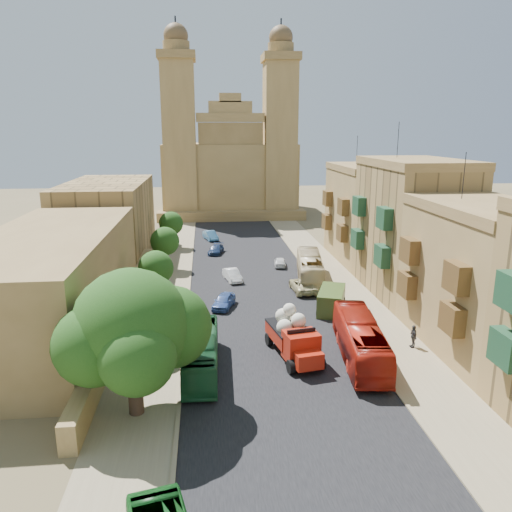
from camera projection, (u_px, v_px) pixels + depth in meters
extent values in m
plane|color=brown|center=(305.00, 443.00, 27.10)|extent=(260.00, 260.00, 0.00)
cube|color=black|center=(252.00, 282.00, 56.04)|extent=(14.00, 140.00, 0.01)
cube|color=#847557|center=(335.00, 279.00, 56.99)|extent=(5.00, 140.00, 0.01)
cube|color=#847557|center=(167.00, 284.00, 55.10)|extent=(5.00, 140.00, 0.01)
cube|color=#847557|center=(313.00, 279.00, 56.73)|extent=(0.25, 140.00, 0.12)
cube|color=#847557|center=(190.00, 283.00, 55.33)|extent=(0.25, 140.00, 0.12)
cube|color=#1A4229|center=(506.00, 349.00, 28.04)|extent=(0.90, 2.20, 2.00)
cube|color=olive|center=(485.00, 282.00, 38.04)|extent=(8.00, 14.00, 10.50)
cube|color=olive|center=(493.00, 209.00, 36.66)|extent=(8.20, 14.00, 0.80)
cylinder|color=black|center=(464.00, 176.00, 38.73)|extent=(0.06, 0.06, 3.60)
cube|color=brown|center=(452.00, 319.00, 34.12)|extent=(0.90, 2.20, 2.00)
cube|color=brown|center=(407.00, 285.00, 41.68)|extent=(0.90, 2.20, 2.00)
cube|color=brown|center=(456.00, 278.00, 33.40)|extent=(0.90, 2.20, 2.00)
cube|color=brown|center=(409.00, 251.00, 40.97)|extent=(0.90, 2.20, 2.00)
cube|color=olive|center=(412.00, 231.00, 51.24)|extent=(8.00, 14.00, 13.00)
cube|color=olive|center=(417.00, 163.00, 49.56)|extent=(8.20, 14.00, 0.80)
cylinder|color=black|center=(398.00, 140.00, 51.63)|extent=(0.06, 0.06, 3.60)
cube|color=#1A4229|center=(382.00, 256.00, 47.39)|extent=(0.90, 2.20, 2.00)
cube|color=#1A4229|center=(357.00, 239.00, 54.96)|extent=(0.90, 2.20, 2.00)
cube|color=#1A4229|center=(384.00, 218.00, 46.51)|extent=(0.90, 2.20, 2.00)
cube|color=#1A4229|center=(359.00, 206.00, 54.07)|extent=(0.90, 2.20, 2.00)
cube|color=olive|center=(368.00, 216.00, 64.93)|extent=(8.00, 14.00, 11.50)
cube|color=olive|center=(370.00, 168.00, 63.43)|extent=(8.20, 14.00, 0.80)
cylinder|color=black|center=(357.00, 150.00, 65.50)|extent=(0.06, 0.06, 3.60)
cube|color=brown|center=(342.00, 233.00, 61.04)|extent=(0.90, 2.20, 2.00)
cube|color=brown|center=(327.00, 222.00, 68.60)|extent=(0.90, 2.20, 2.00)
cube|color=brown|center=(343.00, 207.00, 60.26)|extent=(0.90, 2.20, 2.00)
cube|color=brown|center=(328.00, 198.00, 67.82)|extent=(0.90, 2.20, 2.00)
cube|color=olive|center=(125.00, 309.00, 44.93)|extent=(1.00, 40.00, 1.80)
cube|color=olive|center=(52.00, 282.00, 41.65)|extent=(10.00, 28.00, 8.40)
cube|color=olive|center=(108.00, 220.00, 66.54)|extent=(10.00, 22.00, 10.00)
cube|color=olive|center=(229.00, 178.00, 103.55)|extent=(26.00, 20.00, 14.00)
cube|color=olive|center=(232.00, 215.00, 94.90)|extent=(28.00, 4.00, 1.80)
cube|color=olive|center=(231.00, 166.00, 94.33)|extent=(12.00, 2.00, 16.00)
cube|color=olive|center=(230.00, 118.00, 92.16)|extent=(12.60, 2.40, 1.60)
cube|color=olive|center=(230.00, 108.00, 91.75)|extent=(8.00, 2.00, 2.40)
cube|color=olive|center=(230.00, 98.00, 91.31)|extent=(4.00, 2.00, 1.60)
cube|color=olive|center=(180.00, 142.00, 93.54)|extent=(6.00, 6.00, 29.00)
cube|color=olive|center=(177.00, 56.00, 89.86)|extent=(6.80, 6.80, 1.40)
cylinder|color=olive|center=(176.00, 47.00, 89.47)|extent=(4.80, 4.80, 1.80)
sphere|color=brown|center=(176.00, 36.00, 89.03)|extent=(4.40, 4.40, 4.40)
cylinder|color=black|center=(175.00, 21.00, 88.45)|extent=(0.28, 0.28, 1.80)
cube|color=olive|center=(280.00, 142.00, 95.44)|extent=(6.00, 6.00, 29.00)
cube|color=olive|center=(281.00, 58.00, 91.76)|extent=(6.80, 6.80, 1.40)
cylinder|color=olive|center=(281.00, 48.00, 91.37)|extent=(4.80, 4.80, 1.80)
sphere|color=brown|center=(281.00, 38.00, 90.93)|extent=(4.40, 4.40, 4.40)
cylinder|color=black|center=(281.00, 24.00, 90.35)|extent=(0.28, 0.28, 1.80)
cylinder|color=#39271C|center=(135.00, 387.00, 29.60)|extent=(0.90, 0.90, 3.40)
sphere|color=#173A10|center=(131.00, 326.00, 28.66)|extent=(6.80, 6.80, 6.80)
sphere|color=#173A10|center=(171.00, 327.00, 30.04)|extent=(5.01, 5.01, 5.01)
sphere|color=#173A10|center=(94.00, 345.00, 27.86)|extent=(4.66, 4.66, 4.66)
sphere|color=#173A10|center=(137.00, 357.00, 26.86)|extent=(4.30, 4.30, 4.30)
sphere|color=#173A10|center=(119.00, 304.00, 30.29)|extent=(3.94, 3.94, 3.94)
cylinder|color=#39271C|center=(143.00, 342.00, 37.42)|extent=(0.44, 0.44, 2.12)
sphere|color=#173A10|center=(141.00, 316.00, 36.90)|extent=(3.08, 3.08, 3.08)
cylinder|color=#39271C|center=(157.00, 291.00, 48.97)|extent=(0.44, 0.44, 2.36)
sphere|color=#173A10|center=(156.00, 268.00, 48.39)|extent=(3.43, 3.43, 3.43)
cylinder|color=#39271C|center=(166.00, 261.00, 60.54)|extent=(0.44, 0.44, 2.39)
sphere|color=#173A10|center=(165.00, 241.00, 59.96)|extent=(3.47, 3.47, 3.47)
cylinder|color=#39271C|center=(172.00, 240.00, 72.12)|extent=(0.44, 0.44, 2.37)
sphere|color=#173A10|center=(171.00, 224.00, 71.54)|extent=(3.45, 3.45, 3.45)
cube|color=#AB1E0D|center=(288.00, 334.00, 38.17)|extent=(3.18, 4.44, 1.01)
cube|color=black|center=(289.00, 327.00, 38.03)|extent=(3.25, 4.50, 0.14)
cube|color=#AB1E0D|center=(301.00, 346.00, 35.73)|extent=(2.68, 2.32, 2.03)
cube|color=#AB1E0D|center=(308.00, 360.00, 34.59)|extent=(2.13, 1.68, 1.13)
cube|color=black|center=(301.00, 336.00, 35.54)|extent=(2.12, 0.50, 1.01)
cylinder|color=black|center=(291.00, 367.00, 34.73)|extent=(0.57, 1.07, 1.01)
cylinder|color=black|center=(321.00, 363.00, 35.35)|extent=(0.57, 1.07, 1.01)
cylinder|color=black|center=(269.00, 339.00, 39.33)|extent=(0.57, 1.07, 1.01)
cylinder|color=black|center=(296.00, 336.00, 39.95)|extent=(0.57, 1.07, 1.01)
sphere|color=beige|center=(285.00, 327.00, 37.18)|extent=(1.24, 1.24, 1.24)
sphere|color=beige|center=(297.00, 324.00, 37.80)|extent=(1.24, 1.24, 1.24)
sphere|color=beige|center=(286.00, 320.00, 38.59)|extent=(1.24, 1.24, 1.24)
sphere|color=beige|center=(283.00, 316.00, 37.79)|extent=(1.13, 1.13, 1.13)
sphere|color=beige|center=(298.00, 320.00, 36.99)|extent=(1.13, 1.13, 1.13)
sphere|color=beige|center=(289.00, 310.00, 37.58)|extent=(1.01, 1.01, 1.01)
cube|color=#364B1C|center=(331.00, 300.00, 46.79)|extent=(3.78, 5.49, 2.08)
cylinder|color=black|center=(318.00, 312.00, 45.53)|extent=(0.59, 0.89, 0.83)
cylinder|color=black|center=(340.00, 314.00, 45.07)|extent=(0.59, 0.89, 0.83)
cylinder|color=black|center=(323.00, 300.00, 48.83)|extent=(0.59, 0.89, 0.83)
cylinder|color=black|center=(343.00, 301.00, 48.37)|extent=(0.59, 0.89, 0.83)
imported|color=#1E592F|center=(201.00, 353.00, 35.00)|extent=(2.53, 9.67, 2.68)
imported|color=#A31B0F|center=(360.00, 340.00, 36.68)|extent=(3.89, 11.22, 3.06)
imported|color=beige|center=(310.00, 268.00, 56.17)|extent=(4.17, 11.14, 3.03)
imported|color=#355394|center=(224.00, 301.00, 47.71)|extent=(2.76, 4.26, 1.35)
imported|color=white|center=(232.00, 275.00, 56.37)|extent=(2.20, 4.17, 1.31)
imported|color=#C6B986|center=(303.00, 285.00, 52.54)|extent=(2.56, 5.10, 1.38)
imported|color=navy|center=(216.00, 249.00, 68.87)|extent=(2.58, 4.35, 1.18)
imported|color=silver|center=(280.00, 262.00, 62.34)|extent=(1.79, 3.57, 1.17)
imported|color=teal|center=(210.00, 235.00, 77.54)|extent=(2.56, 4.45, 1.39)
imported|color=black|center=(377.00, 346.00, 37.47)|extent=(0.59, 0.40, 1.55)
imported|color=#373739|center=(413.00, 336.00, 38.89)|extent=(0.48, 1.09, 1.83)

